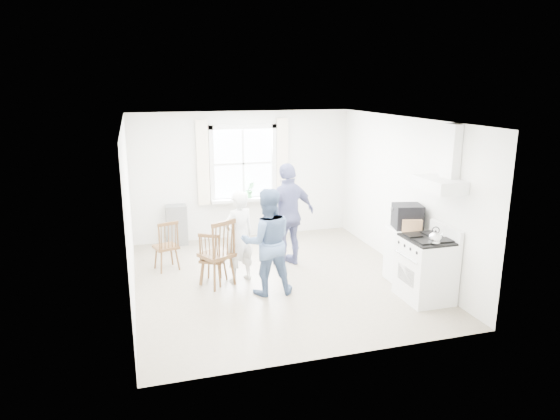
# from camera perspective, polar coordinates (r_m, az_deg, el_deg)

# --- Properties ---
(room_shell) EXTENTS (4.62, 5.12, 2.64)m
(room_shell) POSITION_cam_1_polar(r_m,az_deg,el_deg) (7.90, -0.40, 0.85)
(room_shell) COLOR gray
(room_shell) RESTS_ON ground
(window_assembly) EXTENTS (1.88, 0.24, 1.70)m
(window_assembly) POSITION_cam_1_polar(r_m,az_deg,el_deg) (10.20, -4.19, 4.82)
(window_assembly) COLOR white
(window_assembly) RESTS_ON room_shell
(range_hood) EXTENTS (0.45, 0.76, 0.94)m
(range_hood) POSITION_cam_1_polar(r_m,az_deg,el_deg) (7.44, 18.14, 4.02)
(range_hood) COLOR silver
(range_hood) RESTS_ON room_shell
(shelf_unit) EXTENTS (0.40, 0.30, 0.80)m
(shelf_unit) POSITION_cam_1_polar(r_m,az_deg,el_deg) (10.12, -11.71, -1.69)
(shelf_unit) COLOR gray
(shelf_unit) RESTS_ON ground
(gas_stove) EXTENTS (0.68, 0.76, 1.12)m
(gas_stove) POSITION_cam_1_polar(r_m,az_deg,el_deg) (7.72, 16.34, -6.40)
(gas_stove) COLOR white
(gas_stove) RESTS_ON ground
(kettle) EXTENTS (0.18, 0.18, 0.25)m
(kettle) POSITION_cam_1_polar(r_m,az_deg,el_deg) (7.32, 17.32, -3.05)
(kettle) COLOR silver
(kettle) RESTS_ON gas_stove
(low_cabinet) EXTENTS (0.50, 0.55, 0.90)m
(low_cabinet) POSITION_cam_1_polar(r_m,az_deg,el_deg) (8.33, 14.16, -4.98)
(low_cabinet) COLOR silver
(low_cabinet) RESTS_ON ground
(stereo_stack) EXTENTS (0.50, 0.47, 0.38)m
(stereo_stack) POSITION_cam_1_polar(r_m,az_deg,el_deg) (8.14, 14.36, -0.71)
(stereo_stack) COLOR black
(stereo_stack) RESTS_ON low_cabinet
(cardboard_box) EXTENTS (0.36, 0.30, 0.19)m
(cardboard_box) POSITION_cam_1_polar(r_m,az_deg,el_deg) (8.04, 14.75, -1.62)
(cardboard_box) COLOR #A97C52
(cardboard_box) RESTS_ON low_cabinet
(windsor_chair_a) EXTENTS (0.47, 0.46, 0.89)m
(windsor_chair_a) POSITION_cam_1_polar(r_m,az_deg,el_deg) (8.68, -12.73, -3.44)
(windsor_chair_a) COLOR #4D3018
(windsor_chair_a) RESTS_ON ground
(windsor_chair_b) EXTENTS (0.50, 0.50, 0.88)m
(windsor_chair_b) POSITION_cam_1_polar(r_m,az_deg,el_deg) (7.96, -7.88, -4.92)
(windsor_chair_b) COLOR #4D3018
(windsor_chair_b) RESTS_ON ground
(windsor_chair_c) EXTENTS (0.62, 0.62, 1.11)m
(windsor_chair_c) POSITION_cam_1_polar(r_m,az_deg,el_deg) (7.83, -6.75, -4.14)
(windsor_chair_c) COLOR #4D3018
(windsor_chair_c) RESTS_ON ground
(person_left) EXTENTS (0.71, 0.71, 1.50)m
(person_left) POSITION_cam_1_polar(r_m,az_deg,el_deg) (8.02, -4.72, -3.06)
(person_left) COLOR white
(person_left) RESTS_ON ground
(person_mid) EXTENTS (0.85, 0.85, 1.64)m
(person_mid) POSITION_cam_1_polar(r_m,az_deg,el_deg) (7.52, -1.48, -3.66)
(person_mid) COLOR #4A628B
(person_mid) RESTS_ON ground
(person_right) EXTENTS (1.35, 1.35, 1.82)m
(person_right) POSITION_cam_1_polar(r_m,az_deg,el_deg) (8.68, 0.97, -0.57)
(person_right) COLOR navy
(person_right) RESTS_ON ground
(potted_plant) EXTENTS (0.19, 0.19, 0.34)m
(potted_plant) POSITION_cam_1_polar(r_m,az_deg,el_deg) (10.22, -3.43, 2.32)
(potted_plant) COLOR #35783D
(potted_plant) RESTS_ON window_assembly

